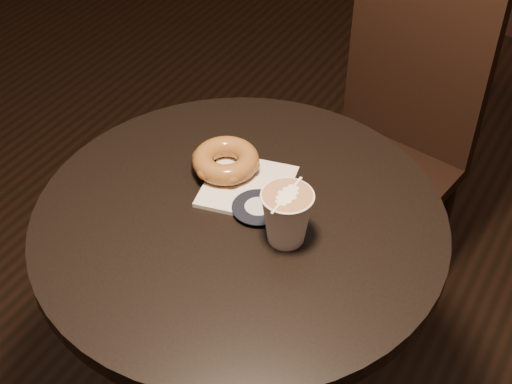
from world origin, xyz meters
TOP-DOWN VIEW (x-y plane):
  - cafe_table at (0.00, 0.00)m, footprint 0.70×0.70m
  - chair at (0.04, 0.67)m, footprint 0.42×0.42m
  - pastry_bag at (-0.02, 0.07)m, footprint 0.18×0.18m
  - doughnut at (-0.08, 0.08)m, footprint 0.12×0.12m
  - latte_cup at (0.09, -0.01)m, footprint 0.09×0.09m

SIDE VIEW (x-z plane):
  - chair at x=0.04m, z-range 0.05..0.98m
  - cafe_table at x=0.00m, z-range 0.18..0.93m
  - pastry_bag at x=-0.02m, z-range 0.75..0.76m
  - doughnut at x=-0.08m, z-range 0.76..0.80m
  - latte_cup at x=0.09m, z-range 0.75..0.84m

